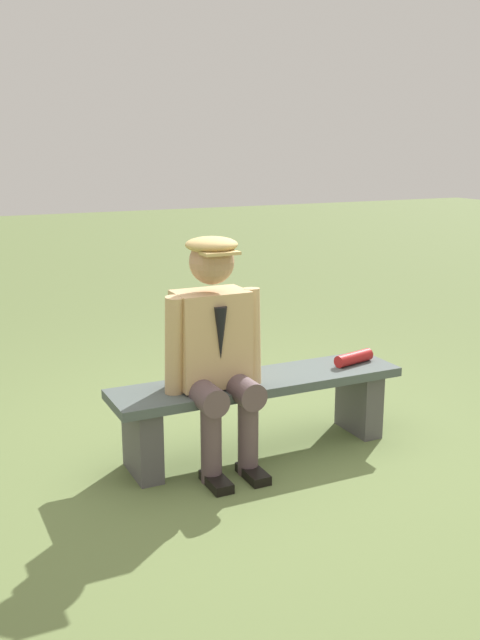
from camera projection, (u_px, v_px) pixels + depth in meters
name	position (u px, v px, depth m)	size (l,w,h in m)	color
ground_plane	(258.00, 451.00, 4.14)	(30.00, 30.00, 0.00)	olive
bench	(258.00, 401.00, 4.07)	(1.70, 0.39, 0.44)	#4B5654
seated_man	(215.00, 343.00, 3.81)	(0.56, 0.54, 1.26)	tan
rolled_magazine	(354.00, 358.00, 4.29)	(0.07, 0.07, 0.27)	#B21E1E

